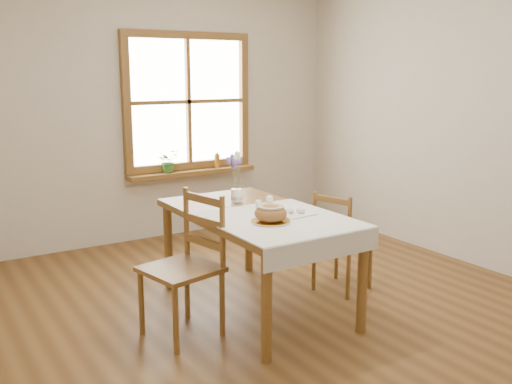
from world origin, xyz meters
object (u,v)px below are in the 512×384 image
Objects in this scene: chair_right at (343,240)px; chair_left at (181,267)px; dining_table at (256,223)px; flower_vase at (237,196)px; bread_plate at (271,221)px.

chair_left is at bearing 76.59° from chair_right.
flower_vase is (0.03, 0.34, 0.14)m from dining_table.
chair_right is at bearing 17.68° from bread_plate.
chair_left is 0.91m from flower_vase.
chair_left reaches higher than dining_table.
bread_plate is at bearing 91.51° from chair_right.
dining_table is 0.37m from bread_plate.
flower_vase is at bearing 111.13° from chair_left.
chair_right is 3.19× the size of bread_plate.
chair_left is 1.17× the size of chair_right.
dining_table is 1.65× the size of chair_left.
chair_left is 9.61× the size of flower_vase.
chair_right is 1.01m from bread_plate.
flower_vase reaches higher than bread_plate.
chair_right reaches higher than dining_table.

